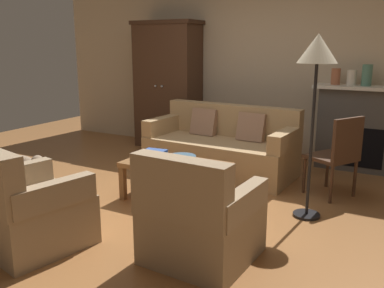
# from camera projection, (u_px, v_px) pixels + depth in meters

# --- Properties ---
(ground_plane) EXTENTS (9.60, 9.60, 0.00)m
(ground_plane) POSITION_uv_depth(u_px,v_px,m) (171.00, 205.00, 4.33)
(ground_plane) COLOR #9E6638
(back_wall) EXTENTS (7.20, 0.10, 2.80)m
(back_wall) POSITION_uv_depth(u_px,v_px,m) (259.00, 61.00, 6.19)
(back_wall) COLOR beige
(back_wall) RESTS_ON ground
(fireplace) EXTENTS (1.26, 0.48, 1.12)m
(fireplace) POSITION_uv_depth(u_px,v_px,m) (362.00, 128.00, 5.44)
(fireplace) COLOR #4C4947
(fireplace) RESTS_ON ground
(armoire) EXTENTS (1.06, 0.57, 2.00)m
(armoire) POSITION_uv_depth(u_px,v_px,m) (168.00, 85.00, 6.65)
(armoire) COLOR #472D1E
(armoire) RESTS_ON ground
(couch) EXTENTS (1.96, 0.96, 0.86)m
(couch) POSITION_uv_depth(u_px,v_px,m) (222.00, 148.00, 5.40)
(couch) COLOR tan
(couch) RESTS_ON ground
(coffee_table) EXTENTS (1.10, 0.60, 0.42)m
(coffee_table) POSITION_uv_depth(u_px,v_px,m) (176.00, 168.00, 4.38)
(coffee_table) COLOR olive
(coffee_table) RESTS_ON ground
(fruit_bowl) EXTENTS (0.31, 0.31, 0.07)m
(fruit_bowl) POSITION_uv_depth(u_px,v_px,m) (182.00, 159.00, 4.37)
(fruit_bowl) COLOR slate
(fruit_bowl) RESTS_ON coffee_table
(book_stack) EXTENTS (0.26, 0.19, 0.11)m
(book_stack) POSITION_uv_depth(u_px,v_px,m) (154.00, 155.00, 4.48)
(book_stack) COLOR gold
(book_stack) RESTS_ON coffee_table
(mantel_vase_terracotta) EXTENTS (0.12, 0.12, 0.21)m
(mantel_vase_terracotta) POSITION_uv_depth(u_px,v_px,m) (336.00, 76.00, 5.45)
(mantel_vase_terracotta) COLOR #A86042
(mantel_vase_terracotta) RESTS_ON fireplace
(mantel_vase_cream) EXTENTS (0.12, 0.12, 0.20)m
(mantel_vase_cream) POSITION_uv_depth(u_px,v_px,m) (352.00, 78.00, 5.36)
(mantel_vase_cream) COLOR beige
(mantel_vase_cream) RESTS_ON fireplace
(mantel_vase_jade) EXTENTS (0.13, 0.13, 0.27)m
(mantel_vase_jade) POSITION_uv_depth(u_px,v_px,m) (367.00, 75.00, 5.27)
(mantel_vase_jade) COLOR slate
(mantel_vase_jade) RESTS_ON fireplace
(armchair_near_left) EXTENTS (0.92, 0.92, 0.88)m
(armchair_near_left) POSITION_uv_depth(u_px,v_px,m) (28.00, 211.00, 3.37)
(armchair_near_left) COLOR #997F60
(armchair_near_left) RESTS_ON ground
(armchair_near_right) EXTENTS (0.82, 0.81, 0.88)m
(armchair_near_right) POSITION_uv_depth(u_px,v_px,m) (199.00, 222.00, 3.16)
(armchair_near_right) COLOR #997F60
(armchair_near_right) RESTS_ON ground
(side_chair_wooden) EXTENTS (0.60, 0.60, 0.90)m
(side_chair_wooden) POSITION_uv_depth(u_px,v_px,m) (338.00, 152.00, 4.44)
(side_chair_wooden) COLOR #472D1E
(side_chair_wooden) RESTS_ON ground
(floor_lamp) EXTENTS (0.36, 0.36, 1.73)m
(floor_lamp) POSITION_uv_depth(u_px,v_px,m) (317.00, 60.00, 3.71)
(floor_lamp) COLOR black
(floor_lamp) RESTS_ON ground
(dog) EXTENTS (0.57, 0.25, 0.39)m
(dog) POSITION_uv_depth(u_px,v_px,m) (24.00, 165.00, 4.90)
(dog) COLOR gray
(dog) RESTS_ON ground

